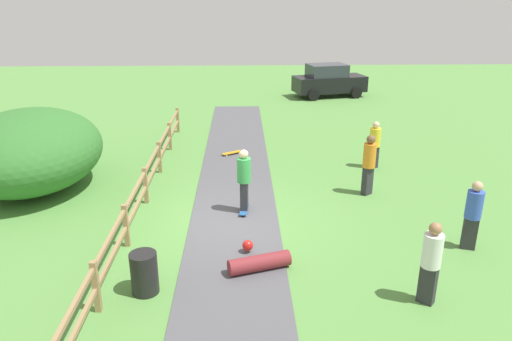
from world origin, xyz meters
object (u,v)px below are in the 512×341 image
object	(u,v)px
bush_large	(30,151)
skateboard_loose	(232,153)
skater_fallen	(258,261)
bystander_orange	(369,162)
bystander_yellow	(375,143)
skater_riding	(244,178)
bystander_white	(431,259)
trash_bin	(144,273)
bystander_blue	(473,212)
parked_car_black	(329,81)

from	to	relation	value
bush_large	skateboard_loose	world-z (taller)	bush_large
skater_fallen	skateboard_loose	bearing A→B (deg)	95.08
bystander_orange	bystander_yellow	xyz separation A→B (m)	(0.81, 2.38, -0.13)
skater_riding	bystander_white	distance (m)	5.62
trash_bin	skater_riding	distance (m)	4.37
bystander_white	bystander_yellow	distance (m)	7.94
skater_riding	bystander_orange	world-z (taller)	bystander_orange
bush_large	skateboard_loose	bearing A→B (deg)	26.88
skater_riding	bystander_blue	xyz separation A→B (m)	(5.40, -2.21, -0.08)
skater_riding	skateboard_loose	xyz separation A→B (m)	(-0.43, 5.14, -0.96)
skater_fallen	bystander_blue	bearing A→B (deg)	8.63
skater_riding	bystander_white	bearing A→B (deg)	-50.18
bystander_blue	parked_car_black	bearing A→B (deg)	90.74
bystander_white	bystander_orange	bearing A→B (deg)	88.09
trash_bin	bush_large	bearing A→B (deg)	128.01
bystander_white	skateboard_loose	bearing A→B (deg)	113.08
bystander_blue	skateboard_loose	bearing A→B (deg)	128.43
trash_bin	skater_fallen	size ratio (longest dim) A/B	0.62
skater_riding	bystander_blue	bearing A→B (deg)	-22.27
trash_bin	skateboard_loose	size ratio (longest dim) A/B	1.14
trash_bin	skater_riding	xyz separation A→B (m)	(2.08, 3.79, 0.60)
skater_riding	bystander_blue	size ratio (longest dim) A/B	1.05
trash_bin	bystander_yellow	bearing A→B (deg)	47.78
bystander_orange	bystander_blue	distance (m)	3.77
trash_bin	bystander_orange	xyz separation A→B (m)	(5.86, 4.98, 0.60)
bystander_white	bystander_yellow	world-z (taller)	bystander_white
skater_fallen	bystander_blue	distance (m)	5.23
skater_riding	bystander_white	xyz separation A→B (m)	(3.60, -4.32, -0.07)
skateboard_loose	parked_car_black	bearing A→B (deg)	62.78
bush_large	bystander_yellow	bearing A→B (deg)	7.89
bush_large	skateboard_loose	xyz separation A→B (m)	(6.18, 3.13, -1.17)
bush_large	bystander_blue	distance (m)	12.74
bystander_blue	bystander_yellow	size ratio (longest dim) A/B	1.04
bystander_orange	bush_large	bearing A→B (deg)	175.47
skater_fallen	skater_riding	bearing A→B (deg)	95.54
trash_bin	skater_riding	bearing A→B (deg)	61.29
trash_bin	bystander_white	distance (m)	5.72
skateboard_loose	bystander_blue	bearing A→B (deg)	-51.57
bush_large	skater_fallen	xyz separation A→B (m)	(6.90, -5.00, -1.05)
bystander_orange	bystander_white	bearing A→B (deg)	-91.91
bystander_blue	bystander_white	bearing A→B (deg)	-130.65
bush_large	bystander_blue	bearing A→B (deg)	-19.36
skater_riding	bystander_white	size ratio (longest dim) A/B	1.04
bystander_white	parked_car_black	distance (m)	20.40
bush_large	bystander_orange	world-z (taller)	bush_large
skater_riding	skater_fallen	distance (m)	3.12
bystander_yellow	bystander_white	bearing A→B (deg)	-97.21
parked_car_black	trash_bin	bearing A→B (deg)	-110.08
bystander_orange	bystander_blue	bearing A→B (deg)	-64.49
bystander_orange	bystander_yellow	world-z (taller)	bystander_orange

